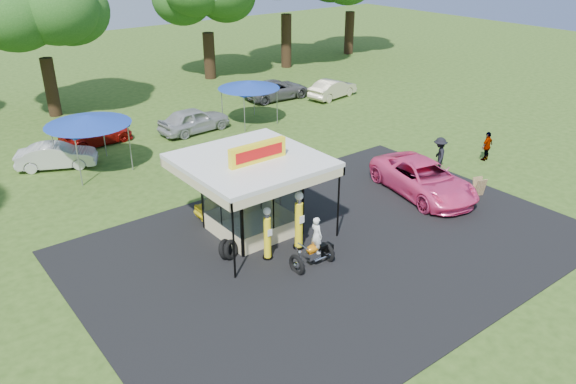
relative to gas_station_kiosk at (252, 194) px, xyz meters
The scene contains 20 objects.
ground 5.67m from the gas_station_kiosk, 68.18° to the right, with size 120.00×120.00×0.00m, color #2D4B17.
asphalt_apron 4.01m from the gas_station_kiosk, 56.26° to the right, with size 20.00×14.00×0.04m, color black.
gas_station_kiosk is the anchor object (origin of this frame).
gas_pump_left 2.41m from the gas_station_kiosk, 109.93° to the right, with size 0.42×0.42×2.25m.
gas_pump_right 2.45m from the gas_station_kiosk, 73.50° to the right, with size 0.47×0.47×2.52m.
motorcycle 3.80m from the gas_station_kiosk, 84.30° to the right, with size 1.79×0.84×2.13m.
spare_tires 2.71m from the gas_station_kiosk, 149.09° to the right, with size 1.05×0.89×0.84m.
a_frame_sign 11.38m from the gas_station_kiosk, 19.60° to the right, with size 0.57×0.64×0.94m.
kiosk_car 2.56m from the gas_station_kiosk, 90.00° to the left, with size 1.13×2.82×0.96m, color yellow.
pink_sedan 8.95m from the gas_station_kiosk, 12.84° to the right, with size 2.74×5.95×1.65m, color #FF458A.
spectator_east_a 11.54m from the gas_station_kiosk, ahead, with size 1.25×0.72×1.93m, color black.
spectator_east_b 15.05m from the gas_station_kiosk, ahead, with size 0.98×0.41×1.67m, color gray.
bg_car_a 13.15m from the gas_station_kiosk, 109.28° to the left, with size 1.44×4.13×1.36m, color silver.
bg_car_b 14.74m from the gas_station_kiosk, 95.16° to the left, with size 1.78×4.39×1.27m, color #9E110C.
bg_car_c 13.84m from the gas_station_kiosk, 71.05° to the left, with size 1.87×4.65×1.58m, color #A6A7AB.
bg_car_d 20.88m from the gas_station_kiosk, 50.40° to the left, with size 2.38×5.16×1.43m, color #5B5B5D.
bg_car_e 21.65m from the gas_station_kiosk, 39.05° to the left, with size 1.50×4.31×1.42m, color beige.
tent_west 11.24m from the gas_station_kiosk, 104.82° to the left, with size 4.42×4.42×3.09m.
tent_east 15.00m from the gas_station_kiosk, 56.24° to the left, with size 4.05×4.05×2.83m.
oak_far_c 22.79m from the gas_station_kiosk, 93.74° to the left, with size 9.56×9.56×11.26m.
Camera 1 is at (-13.73, -12.59, 11.77)m, focal length 35.00 mm.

